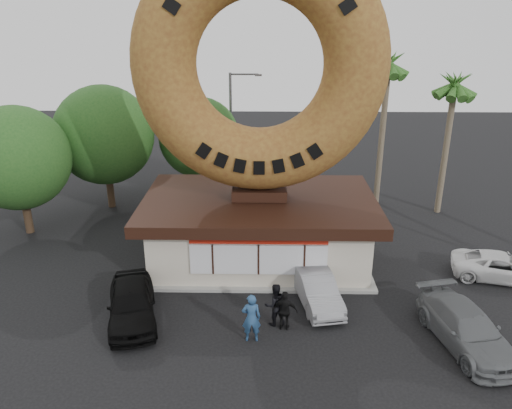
{
  "coord_description": "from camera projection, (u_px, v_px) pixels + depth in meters",
  "views": [
    {
      "loc": [
        0.25,
        -16.45,
        11.75
      ],
      "look_at": [
        -0.13,
        4.0,
        3.72
      ],
      "focal_mm": 35.0,
      "sensor_mm": 36.0,
      "label": 1
    }
  ],
  "objects": [
    {
      "name": "street_lamp",
      "position": [
        233.0,
        127.0,
        32.89
      ],
      "size": [
        2.11,
        0.2,
        8.0
      ],
      "color": "#59595E",
      "rests_on": "ground"
    },
    {
      "name": "person_left",
      "position": [
        251.0,
        318.0,
        18.64
      ],
      "size": [
        0.75,
        0.53,
        1.98
      ],
      "primitive_type": "imported",
      "rotation": [
        0.0,
        0.0,
        3.22
      ],
      "color": "navy",
      "rests_on": "ground"
    },
    {
      "name": "car_grey",
      "position": [
        466.0,
        328.0,
        18.5
      ],
      "size": [
        2.98,
        5.21,
        1.42
      ],
      "primitive_type": "imported",
      "rotation": [
        0.0,
        0.0,
        0.21
      ],
      "color": "slate",
      "rests_on": "ground"
    },
    {
      "name": "palm_near",
      "position": [
        388.0,
        70.0,
        29.43
      ],
      "size": [
        2.6,
        2.6,
        9.75
      ],
      "color": "#726651",
      "rests_on": "ground"
    },
    {
      "name": "donut_shop",
      "position": [
        259.0,
        227.0,
        24.53
      ],
      "size": [
        11.2,
        7.2,
        3.8
      ],
      "color": "beige",
      "rests_on": "ground"
    },
    {
      "name": "person_center",
      "position": [
        275.0,
        305.0,
        19.65
      ],
      "size": [
        1.04,
        0.92,
        1.78
      ],
      "primitive_type": "imported",
      "rotation": [
        0.0,
        0.0,
        3.48
      ],
      "color": "black",
      "rests_on": "ground"
    },
    {
      "name": "tree_west",
      "position": [
        104.0,
        135.0,
        30.17
      ],
      "size": [
        6.0,
        6.0,
        7.65
      ],
      "color": "#473321",
      "rests_on": "ground"
    },
    {
      "name": "car_silver",
      "position": [
        317.0,
        289.0,
        21.19
      ],
      "size": [
        2.14,
        4.24,
        1.33
      ],
      "primitive_type": "imported",
      "rotation": [
        0.0,
        0.0,
        0.19
      ],
      "color": "gray",
      "rests_on": "ground"
    },
    {
      "name": "ground",
      "position": [
        257.0,
        330.0,
        19.6
      ],
      "size": [
        90.0,
        90.0,
        0.0
      ],
      "primitive_type": "plane",
      "color": "black",
      "rests_on": "ground"
    },
    {
      "name": "car_white",
      "position": [
        502.0,
        267.0,
        23.11
      ],
      "size": [
        4.79,
        3.06,
        1.23
      ],
      "primitive_type": "imported",
      "rotation": [
        0.0,
        0.0,
        1.32
      ],
      "color": "silver",
      "rests_on": "ground"
    },
    {
      "name": "person_right",
      "position": [
        285.0,
        311.0,
        19.36
      ],
      "size": [
        1.01,
        0.51,
        1.66
      ],
      "primitive_type": "imported",
      "rotation": [
        0.0,
        0.0,
        3.03
      ],
      "color": "black",
      "rests_on": "ground"
    },
    {
      "name": "tree_far",
      "position": [
        17.0,
        158.0,
        26.62
      ],
      "size": [
        5.6,
        5.6,
        7.14
      ],
      "color": "#473321",
      "rests_on": "ground"
    },
    {
      "name": "tree_mid",
      "position": [
        199.0,
        138.0,
        32.17
      ],
      "size": [
        5.2,
        5.2,
        6.63
      ],
      "color": "#473321",
      "rests_on": "ground"
    },
    {
      "name": "giant_donut",
      "position": [
        260.0,
        66.0,
        21.73
      ],
      "size": [
        11.31,
        2.88,
        11.31
      ],
      "primitive_type": "torus",
      "rotation": [
        1.57,
        0.0,
        0.0
      ],
      "color": "olive",
      "rests_on": "donut_shop"
    },
    {
      "name": "palm_far",
      "position": [
        454.0,
        90.0,
        28.31
      ],
      "size": [
        2.6,
        2.6,
        8.75
      ],
      "color": "#726651",
      "rests_on": "ground"
    },
    {
      "name": "car_black",
      "position": [
        132.0,
        303.0,
        19.98
      ],
      "size": [
        2.91,
        4.88,
        1.55
      ],
      "primitive_type": "imported",
      "rotation": [
        0.0,
        0.0,
        0.25
      ],
      "color": "black",
      "rests_on": "ground"
    }
  ]
}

